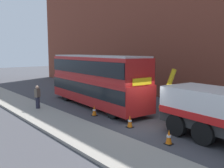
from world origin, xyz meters
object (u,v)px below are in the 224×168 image
at_px(traffic_cone_midway, 130,122).
at_px(double_decker_bus, 96,78).
at_px(traffic_cone_near_bus, 94,111).
at_px(traffic_cone_near_truck, 169,137).
at_px(pedestrian_onlooker, 38,97).

bearing_deg(traffic_cone_midway, double_decker_bus, 163.20).
xyz_separation_m(traffic_cone_near_bus, traffic_cone_near_truck, (6.54, -0.31, 0.00)).
bearing_deg(traffic_cone_near_truck, pedestrian_onlooker, -168.97).
relative_size(traffic_cone_midway, traffic_cone_near_truck, 1.00).
distance_m(double_decker_bus, traffic_cone_near_truck, 9.39).
height_order(double_decker_bus, traffic_cone_near_bus, double_decker_bus).
height_order(traffic_cone_near_bus, traffic_cone_near_truck, same).
bearing_deg(double_decker_bus, traffic_cone_midway, -12.54).
relative_size(pedestrian_onlooker, traffic_cone_midway, 2.38).
height_order(double_decker_bus, pedestrian_onlooker, double_decker_bus).
distance_m(traffic_cone_midway, traffic_cone_near_truck, 3.10).
distance_m(double_decker_bus, pedestrian_onlooker, 4.64).
xyz_separation_m(traffic_cone_midway, traffic_cone_near_truck, (3.07, -0.37, 0.00)).
xyz_separation_m(double_decker_bus, traffic_cone_near_truck, (8.94, -2.15, -1.89)).
relative_size(pedestrian_onlooker, traffic_cone_near_bus, 2.38).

